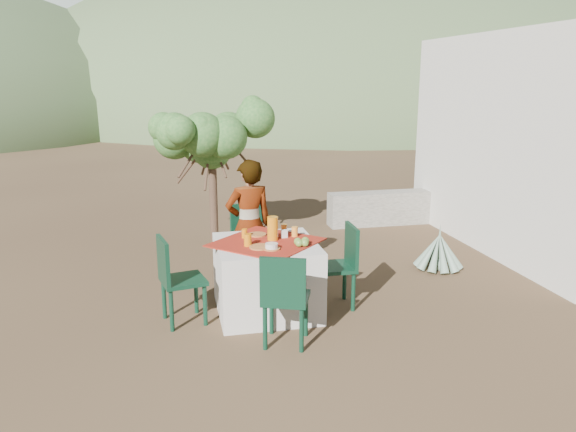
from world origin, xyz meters
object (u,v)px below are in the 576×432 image
at_px(agave, 439,252).
at_px(juice_pitcher, 273,228).
at_px(person, 249,225).
at_px(shrub_tree, 215,144).
at_px(chair_far, 250,237).
at_px(chair_right, 341,262).
at_px(table, 267,277).
at_px(chair_near, 285,296).
at_px(chair_left, 175,276).

bearing_deg(agave, juice_pitcher, -160.73).
distance_m(person, shrub_tree, 2.10).
xyz_separation_m(chair_far, chair_right, (0.81, -1.11, -0.01)).
xyz_separation_m(chair_right, agave, (1.60, 0.89, -0.27)).
bearing_deg(chair_right, chair_far, -142.08).
xyz_separation_m(table, chair_near, (0.02, -0.83, 0.11)).
bearing_deg(shrub_tree, chair_near, -85.43).
distance_m(chair_near, person, 1.58).
xyz_separation_m(chair_near, shrub_tree, (-0.28, 3.52, 0.98)).
bearing_deg(table, chair_near, -88.74).
bearing_deg(person, juice_pitcher, 91.91).
bearing_deg(chair_far, chair_right, -69.80).
relative_size(chair_near, chair_right, 1.00).
bearing_deg(person, chair_right, 128.59).
bearing_deg(agave, chair_near, -144.59).
bearing_deg(chair_left, table, -95.27).
relative_size(chair_left, juice_pitcher, 3.62).
bearing_deg(table, agave, 19.79).
bearing_deg(person, chair_near, 82.64).
distance_m(table, chair_far, 1.09).
xyz_separation_m(chair_left, person, (0.86, 0.84, 0.26)).
height_order(table, person, person).
relative_size(table, person, 0.86).
height_order(table, agave, table).
distance_m(chair_left, person, 1.23).
bearing_deg(chair_left, shrub_tree, -25.54).
height_order(shrub_tree, juice_pitcher, shrub_tree).
bearing_deg(shrub_tree, juice_pitcher, -82.64).
relative_size(chair_right, juice_pitcher, 3.61).
bearing_deg(chair_right, agave, 120.96).
distance_m(chair_near, chair_left, 1.19).
relative_size(chair_right, agave, 1.34).
relative_size(chair_right, person, 0.59).
distance_m(chair_near, juice_pitcher, 0.97).
relative_size(chair_left, agave, 1.35).
xyz_separation_m(chair_far, agave, (2.41, -0.22, -0.28)).
xyz_separation_m(person, agave, (2.47, 0.14, -0.53)).
bearing_deg(agave, shrub_tree, 145.58).
bearing_deg(agave, chair_right, -150.77).
height_order(person, agave, person).
height_order(chair_near, agave, chair_near).
distance_m(chair_right, person, 1.19).
distance_m(chair_near, shrub_tree, 3.66).
xyz_separation_m(shrub_tree, agave, (2.66, -1.82, -1.25)).
xyz_separation_m(table, person, (-0.07, 0.72, 0.38)).
bearing_deg(chair_far, shrub_tree, 83.04).
distance_m(chair_left, chair_right, 1.74).
distance_m(chair_right, shrub_tree, 3.08).
bearing_deg(person, agave, 172.49).
distance_m(chair_near, chair_right, 1.12).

